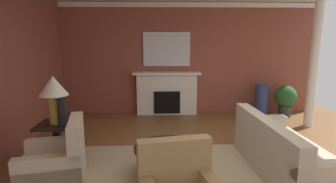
{
  "coord_description": "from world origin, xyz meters",
  "views": [
    {
      "loc": [
        -0.7,
        -3.99,
        1.98
      ],
      "look_at": [
        -0.52,
        1.14,
        1.0
      ],
      "focal_mm": 28.68,
      "sensor_mm": 36.0,
      "label": 1
    }
  ],
  "objects_px": {
    "armchair_near_window": "(56,167)",
    "table_lamp": "(54,91)",
    "sofa": "(284,155)",
    "mantel_mirror": "(167,49)",
    "vase_on_side_table": "(62,112)",
    "side_table": "(58,142)",
    "vase_tall_corner": "(261,100)",
    "coffee_table": "(168,154)",
    "potted_plant": "(285,98)",
    "fireplace": "(167,94)"
  },
  "relations": [
    {
      "from": "fireplace",
      "to": "side_table",
      "type": "height_order",
      "value": "fireplace"
    },
    {
      "from": "coffee_table",
      "to": "mantel_mirror",
      "type": "bearing_deg",
      "value": 88.56
    },
    {
      "from": "vase_on_side_table",
      "to": "vase_tall_corner",
      "type": "height_order",
      "value": "vase_on_side_table"
    },
    {
      "from": "armchair_near_window",
      "to": "vase_tall_corner",
      "type": "distance_m",
      "value": 5.31
    },
    {
      "from": "potted_plant",
      "to": "armchair_near_window",
      "type": "bearing_deg",
      "value": -144.76
    },
    {
      "from": "coffee_table",
      "to": "potted_plant",
      "type": "relative_size",
      "value": 1.2
    },
    {
      "from": "fireplace",
      "to": "coffee_table",
      "type": "distance_m",
      "value": 3.41
    },
    {
      "from": "fireplace",
      "to": "mantel_mirror",
      "type": "relative_size",
      "value": 1.45
    },
    {
      "from": "sofa",
      "to": "table_lamp",
      "type": "bearing_deg",
      "value": 173.62
    },
    {
      "from": "fireplace",
      "to": "coffee_table",
      "type": "xyz_separation_m",
      "value": [
        -0.09,
        -3.4,
        -0.21
      ]
    },
    {
      "from": "vase_on_side_table",
      "to": "vase_tall_corner",
      "type": "bearing_deg",
      "value": 34.27
    },
    {
      "from": "sofa",
      "to": "vase_on_side_table",
      "type": "relative_size",
      "value": 5.05
    },
    {
      "from": "side_table",
      "to": "vase_tall_corner",
      "type": "relative_size",
      "value": 0.83
    },
    {
      "from": "sofa",
      "to": "coffee_table",
      "type": "relative_size",
      "value": 2.13
    },
    {
      "from": "coffee_table",
      "to": "fireplace",
      "type": "bearing_deg",
      "value": 88.51
    },
    {
      "from": "fireplace",
      "to": "vase_on_side_table",
      "type": "relative_size",
      "value": 4.26
    },
    {
      "from": "table_lamp",
      "to": "potted_plant",
      "type": "height_order",
      "value": "table_lamp"
    },
    {
      "from": "side_table",
      "to": "vase_tall_corner",
      "type": "xyz_separation_m",
      "value": [
        4.3,
        2.71,
        0.02
      ]
    },
    {
      "from": "table_lamp",
      "to": "fireplace",
      "type": "bearing_deg",
      "value": 58.79
    },
    {
      "from": "side_table",
      "to": "fireplace",
      "type": "bearing_deg",
      "value": 58.79
    },
    {
      "from": "side_table",
      "to": "vase_tall_corner",
      "type": "distance_m",
      "value": 5.09
    },
    {
      "from": "side_table",
      "to": "vase_on_side_table",
      "type": "height_order",
      "value": "vase_on_side_table"
    },
    {
      "from": "coffee_table",
      "to": "armchair_near_window",
      "type": "bearing_deg",
      "value": -169.14
    },
    {
      "from": "side_table",
      "to": "vase_on_side_table",
      "type": "xyz_separation_m",
      "value": [
        0.15,
        -0.12,
        0.51
      ]
    },
    {
      "from": "mantel_mirror",
      "to": "table_lamp",
      "type": "height_order",
      "value": "mantel_mirror"
    },
    {
      "from": "vase_on_side_table",
      "to": "mantel_mirror",
      "type": "bearing_deg",
      "value": 62.76
    },
    {
      "from": "fireplace",
      "to": "armchair_near_window",
      "type": "height_order",
      "value": "fireplace"
    },
    {
      "from": "coffee_table",
      "to": "potted_plant",
      "type": "height_order",
      "value": "potted_plant"
    },
    {
      "from": "table_lamp",
      "to": "vase_tall_corner",
      "type": "distance_m",
      "value": 5.15
    },
    {
      "from": "side_table",
      "to": "potted_plant",
      "type": "xyz_separation_m",
      "value": [
        4.9,
        2.63,
        0.09
      ]
    },
    {
      "from": "vase_tall_corner",
      "to": "mantel_mirror",
      "type": "bearing_deg",
      "value": 170.39
    },
    {
      "from": "coffee_table",
      "to": "side_table",
      "type": "relative_size",
      "value": 1.43
    },
    {
      "from": "vase_tall_corner",
      "to": "potted_plant",
      "type": "relative_size",
      "value": 1.02
    },
    {
      "from": "side_table",
      "to": "coffee_table",
      "type": "bearing_deg",
      "value": -12.6
    },
    {
      "from": "side_table",
      "to": "vase_on_side_table",
      "type": "relative_size",
      "value": 1.66
    },
    {
      "from": "mantel_mirror",
      "to": "potted_plant",
      "type": "distance_m",
      "value": 3.36
    },
    {
      "from": "vase_on_side_table",
      "to": "vase_tall_corner",
      "type": "relative_size",
      "value": 0.5
    },
    {
      "from": "mantel_mirror",
      "to": "sofa",
      "type": "distance_m",
      "value": 4.15
    },
    {
      "from": "mantel_mirror",
      "to": "table_lamp",
      "type": "bearing_deg",
      "value": -120.22
    },
    {
      "from": "mantel_mirror",
      "to": "armchair_near_window",
      "type": "relative_size",
      "value": 1.3
    },
    {
      "from": "table_lamp",
      "to": "side_table",
      "type": "bearing_deg",
      "value": 90.0
    },
    {
      "from": "table_lamp",
      "to": "potted_plant",
      "type": "xyz_separation_m",
      "value": [
        4.9,
        2.63,
        -0.73
      ]
    },
    {
      "from": "armchair_near_window",
      "to": "coffee_table",
      "type": "height_order",
      "value": "armchair_near_window"
    },
    {
      "from": "fireplace",
      "to": "vase_on_side_table",
      "type": "height_order",
      "value": "fireplace"
    },
    {
      "from": "potted_plant",
      "to": "fireplace",
      "type": "bearing_deg",
      "value": 172.97
    },
    {
      "from": "side_table",
      "to": "table_lamp",
      "type": "bearing_deg",
      "value": -90.0
    },
    {
      "from": "armchair_near_window",
      "to": "table_lamp",
      "type": "distance_m",
      "value": 1.16
    },
    {
      "from": "potted_plant",
      "to": "side_table",
      "type": "bearing_deg",
      "value": -151.79
    },
    {
      "from": "vase_on_side_table",
      "to": "side_table",
      "type": "bearing_deg",
      "value": 141.34
    },
    {
      "from": "side_table",
      "to": "potted_plant",
      "type": "height_order",
      "value": "potted_plant"
    }
  ]
}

